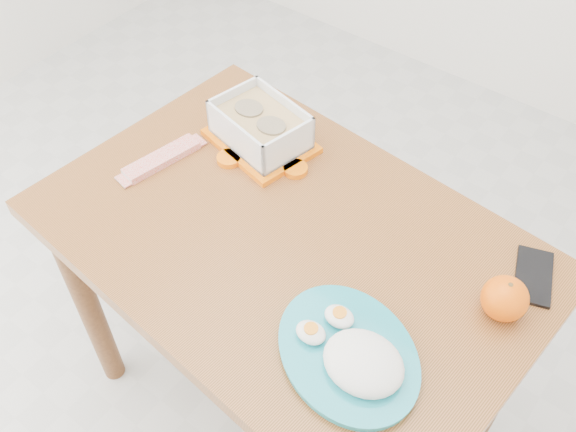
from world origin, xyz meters
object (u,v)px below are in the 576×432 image
Objects in this scene: smartphone at (534,276)px; orange_fruit at (505,299)px; dining_table at (288,271)px; rice_plate at (353,354)px; food_container at (260,127)px.

orange_fruit is at bearing -118.45° from smartphone.
rice_plate is at bearing -26.19° from dining_table.
food_container is 0.70× the size of rice_plate.
orange_fruit is (0.42, 0.09, 0.16)m from dining_table.
rice_plate is (-0.16, -0.25, -0.02)m from orange_fruit.
dining_table is 0.50m from smartphone.
orange_fruit reaches higher than rice_plate.
orange_fruit is 0.12m from smartphone.
dining_table is 12.64× the size of orange_fruit.
dining_table is 0.33m from food_container.
orange_fruit is 0.22× the size of rice_plate.
food_container is (-0.22, 0.19, 0.17)m from dining_table.
smartphone is at bearing 13.85° from food_container.
dining_table is at bearing -167.85° from orange_fruit.
food_container is 3.13× the size of orange_fruit.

